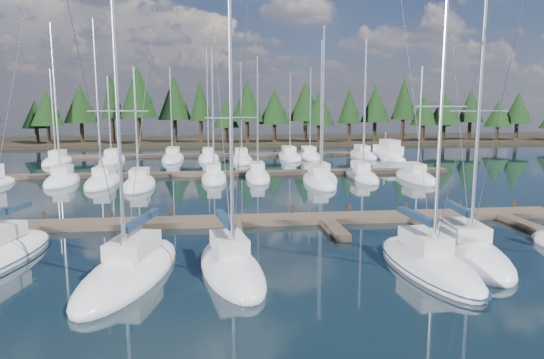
{
  "coord_description": "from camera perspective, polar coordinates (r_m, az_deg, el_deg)",
  "views": [
    {
      "loc": [
        -1.0,
        -12.56,
        7.57
      ],
      "look_at": [
        3.0,
        22.0,
        2.22
      ],
      "focal_mm": 32.0,
      "sensor_mm": 36.0,
      "label": 1
    }
  ],
  "objects": [
    {
      "name": "front_sailboat_4",
      "position": [
        23.94,
        17.88,
        -9.42
      ],
      "size": [
        3.39,
        8.85,
        13.65
      ],
      "color": "silver",
      "rests_on": "ground"
    },
    {
      "name": "main_dock",
      "position": [
        30.83,
        -4.56,
        -5.11
      ],
      "size": [
        44.0,
        6.13,
        0.9
      ],
      "color": "brown",
      "rests_on": "ground"
    },
    {
      "name": "front_sailboat_5",
      "position": [
        26.39,
        21.87,
        -7.94
      ],
      "size": [
        3.93,
        8.67,
        13.24
      ],
      "color": "silver",
      "rests_on": "ground"
    },
    {
      "name": "front_sailboat_3",
      "position": [
        22.4,
        -4.84,
        -10.25
      ],
      "size": [
        3.85,
        8.07,
        12.78
      ],
      "color": "silver",
      "rests_on": "ground"
    },
    {
      "name": "back_sailboat_rows",
      "position": [
        58.24,
        -5.66,
        1.49
      ],
      "size": [
        46.93,
        33.52,
        16.22
      ],
      "color": "silver",
      "rests_on": "ground"
    },
    {
      "name": "front_sailboat_2",
      "position": [
        22.78,
        -16.34,
        -10.29
      ],
      "size": [
        4.96,
        9.78,
        13.31
      ],
      "color": "silver",
      "rests_on": "ground"
    },
    {
      "name": "back_docks",
      "position": [
        62.59,
        -5.64,
        1.94
      ],
      "size": [
        50.0,
        21.8,
        0.4
      ],
      "color": "brown",
      "rests_on": "ground"
    },
    {
      "name": "ground",
      "position": [
        43.24,
        -5.17,
        -1.38
      ],
      "size": [
        260.0,
        260.0,
        0.0
      ],
      "primitive_type": "plane",
      "color": "black",
      "rests_on": "ground"
    },
    {
      "name": "far_shore",
      "position": [
        102.82,
        -6.05,
        4.64
      ],
      "size": [
        220.0,
        30.0,
        0.6
      ],
      "primitive_type": "cube",
      "color": "black",
      "rests_on": "ground"
    },
    {
      "name": "motor_yacht_right",
      "position": [
        70.65,
        13.47,
        2.76
      ],
      "size": [
        4.05,
        9.39,
        4.55
      ],
      "color": "silver",
      "rests_on": "ground"
    },
    {
      "name": "tree_line",
      "position": [
        92.76,
        -7.08,
        8.55
      ],
      "size": [
        185.97,
        11.68,
        14.04
      ],
      "color": "black",
      "rests_on": "far_shore"
    }
  ]
}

